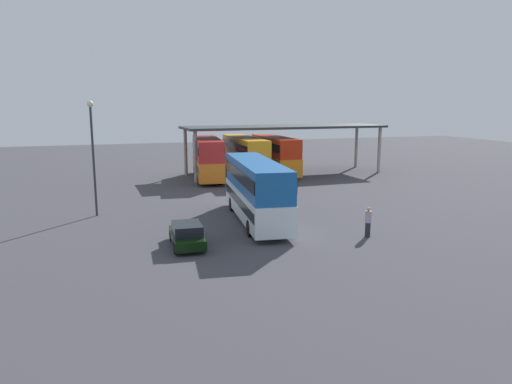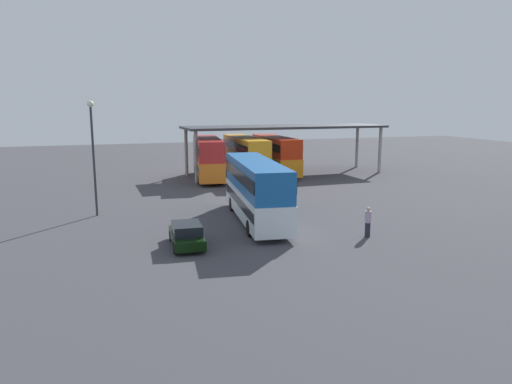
% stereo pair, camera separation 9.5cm
% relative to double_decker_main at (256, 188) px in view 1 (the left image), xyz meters
% --- Properties ---
extents(ground_plane, '(140.00, 140.00, 0.00)m').
position_rel_double_decker_main_xyz_m(ground_plane, '(0.32, -3.34, -2.25)').
color(ground_plane, '#403F45').
extents(double_decker_main, '(3.80, 11.65, 4.08)m').
position_rel_double_decker_main_xyz_m(double_decker_main, '(0.00, 0.00, 0.00)').
color(double_decker_main, white).
rests_on(double_decker_main, ground_plane).
extents(parked_hatchback, '(1.88, 3.93, 1.35)m').
position_rel_double_decker_main_xyz_m(parked_hatchback, '(-5.46, -4.31, -1.57)').
color(parked_hatchback, black).
rests_on(parked_hatchback, ground_plane).
extents(double_decker_near_canopy, '(3.93, 10.74, 4.26)m').
position_rel_double_decker_main_xyz_m(double_decker_near_canopy, '(0.96, 18.75, 0.09)').
color(double_decker_near_canopy, orange).
rests_on(double_decker_near_canopy, ground_plane).
extents(double_decker_mid_row, '(2.93, 11.59, 4.26)m').
position_rel_double_decker_main_xyz_m(double_decker_mid_row, '(5.09, 18.98, 0.09)').
color(double_decker_mid_row, white).
rests_on(double_decker_mid_row, ground_plane).
extents(double_decker_far_right, '(2.80, 10.51, 4.18)m').
position_rel_double_decker_main_xyz_m(double_decker_far_right, '(8.81, 19.73, 0.05)').
color(double_decker_far_right, orange).
rests_on(double_decker_far_right, ground_plane).
extents(depot_canopy, '(22.59, 6.59, 5.37)m').
position_rel_double_decker_main_xyz_m(depot_canopy, '(9.96, 19.68, 2.81)').
color(depot_canopy, '#33353A').
rests_on(depot_canopy, ground_plane).
extents(lamppost_tall, '(0.44, 0.44, 8.00)m').
position_rel_double_decker_main_xyz_m(lamppost_tall, '(-10.16, 5.09, 2.77)').
color(lamppost_tall, '#33353A').
rests_on(lamppost_tall, ground_plane).
extents(pedestrian_waiting, '(0.38, 0.38, 1.81)m').
position_rel_double_decker_main_xyz_m(pedestrian_waiting, '(5.08, -5.74, -1.33)').
color(pedestrian_waiting, '#262633').
rests_on(pedestrian_waiting, ground_plane).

